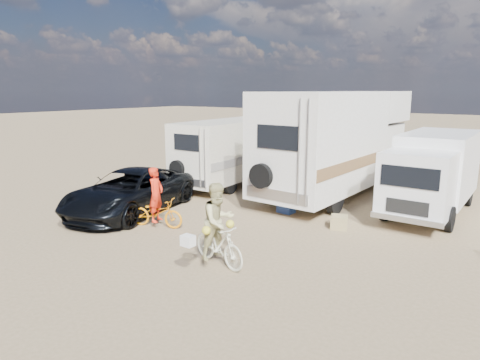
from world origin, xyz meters
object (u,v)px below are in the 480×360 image
Objects in this scene: dark_suv at (130,192)px; box_truck at (432,174)px; crate at (339,222)px; rv_left at (240,151)px; cooler at (286,206)px; rv_main at (337,144)px; bike_woman at (219,244)px; rider_woman at (218,228)px; rider_man at (156,200)px; bike_man at (157,213)px.

box_truck is at bearing 22.62° from dark_suv.
dark_suv is 10.67× the size of crate.
cooler is (4.16, -3.07, -1.16)m from rv_left.
bike_woman is at bearing -83.41° from rv_main.
rider_woman is at bearing -105.53° from crate.
rv_left reaches higher than rider_man.
bike_man is 0.92× the size of rider_woman.
box_truck is 3.51× the size of bike_man.
box_truck is (7.99, -0.26, -0.08)m from rv_left.
rv_left is 6.15m from dark_suv.
rider_man is 4.31m from cooler.
rider_woman is at bearing -127.75° from rider_man.
bike_woman is (0.69, -8.02, -1.47)m from rv_main.
crate is at bearing -3.54° from bike_woman.
rider_woman reaches higher than cooler.
crate is at bearing -74.31° from rider_man.
rider_man is 3.40× the size of crate.
box_truck is 3.55× the size of rider_man.
rider_woman is 3.36× the size of cooler.
rv_left is at bearing 76.19° from dark_suv.
rider_woman reaches higher than crate.
rv_left is at bearing 45.30° from bike_woman.
crate is (6.29, 2.53, -0.52)m from dark_suv.
bike_woman is 1.03× the size of rider_man.
box_truck is 3.43× the size of bike_woman.
bike_woman reaches higher than crate.
dark_suv is 6.80m from crate.
bike_woman is at bearing -74.33° from cooler.
cooler is (-3.82, -2.82, -1.08)m from box_truck.
box_truck reaches higher than rider_man.
bike_man is at bearing 83.25° from bike_woman.
rider_woman is (5.13, -1.65, 0.18)m from dark_suv.
dark_suv is at bearing -93.45° from rv_left.
cooler is at bearing -52.16° from bike_man.
dark_suv is (-0.03, -6.11, -0.67)m from rv_left.
rv_left is 7.99m from box_truck.
box_truck is at bearing -9.05° from rider_woman.
bike_man is 0.38m from rider_man.
rider_man is at bearing -108.81° from rv_main.
rv_main is 4.62m from crate.
rider_woman is (0.69, -8.02, -1.08)m from rv_main.
box_truck is 4.87m from cooler.
box_truck reaches higher than rider_woman.
crate is at bearing -9.21° from cooler.
dark_suv is at bearing -123.23° from rv_main.
bike_man is at bearing -29.69° from dark_suv.
rv_main is 1.44× the size of box_truck.
crate is (4.43, 3.07, -0.62)m from rider_man.
box_truck is 8.08m from bike_woman.
rv_main is at bearing 16.93° from rider_woman.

